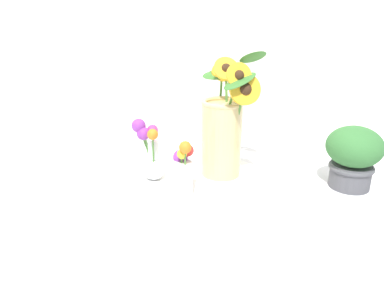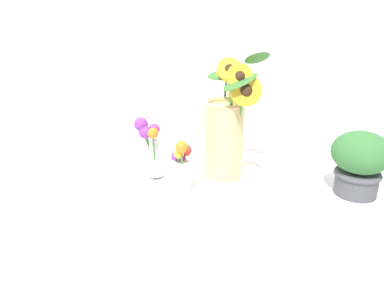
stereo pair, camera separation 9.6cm
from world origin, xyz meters
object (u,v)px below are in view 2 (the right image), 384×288
Objects in this scene: vase_small_center at (179,171)px; potted_plant at (360,161)px; serving_tray at (192,186)px; mason_jar_sunflowers at (226,130)px; vase_bulb_right at (152,152)px.

vase_small_center is 0.88× the size of potted_plant.
mason_jar_sunflowers is (0.10, 0.05, 0.15)m from serving_tray.
mason_jar_sunflowers is 2.33× the size of vase_small_center.
vase_bulb_right is 0.58m from potted_plant.
serving_tray is 2.61× the size of vase_bulb_right.
mason_jar_sunflowers is at bearing 38.88° from vase_small_center.
potted_plant reaches higher than vase_small_center.
potted_plant is (0.45, -0.07, 0.09)m from serving_tray.
vase_small_center is (-0.14, -0.12, -0.07)m from mason_jar_sunflowers.
serving_tray is at bearing -155.10° from mason_jar_sunflowers.
potted_plant is (0.35, -0.12, -0.06)m from mason_jar_sunflowers.
serving_tray is 0.11m from vase_small_center.
potted_plant is at bearing -12.06° from vase_bulb_right.
vase_bulb_right is (-0.21, 0.00, -0.06)m from mason_jar_sunflowers.
mason_jar_sunflowers is at bearing 161.24° from potted_plant.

